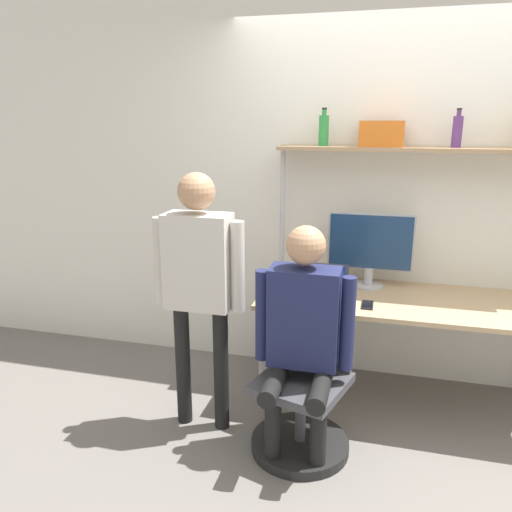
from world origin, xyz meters
The scene contains 13 objects.
ground_plane centered at (0.00, 0.00, 0.00)m, with size 12.00×12.00×0.00m, color slate.
wall_back centered at (0.00, 0.79, 1.35)m, with size 8.00×0.06×2.70m.
desk centered at (0.00, 0.39, 0.66)m, with size 1.87×0.74×0.73m.
shelf_unit centered at (0.00, 0.61, 1.44)m, with size 1.78×0.27×1.67m.
monitor centered at (-0.26, 0.59, 1.01)m, with size 0.57×0.20×0.51m.
laptop centered at (-0.53, 0.25, 0.79)m, with size 0.32×0.22×0.22m.
cell_phone centered at (-0.24, 0.20, 0.73)m, with size 0.07×0.15×0.01m.
office_chair centered at (-0.55, -0.25, 0.27)m, with size 0.57×0.57×0.89m.
person_seated centered at (-0.56, -0.29, 0.76)m, with size 0.54×0.46×1.31m.
person_standing centered at (-1.19, -0.19, 0.98)m, with size 0.54×0.21×1.56m.
bottle_purple centered at (0.22, 0.61, 1.77)m, with size 0.06×0.06×0.23m.
bottle_green centered at (-0.60, 0.61, 1.77)m, with size 0.07×0.07×0.24m.
storage_box centered at (-0.23, 0.61, 1.75)m, with size 0.27×0.21×0.16m.
Camera 1 is at (-0.18, -2.75, 1.83)m, focal length 35.00 mm.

